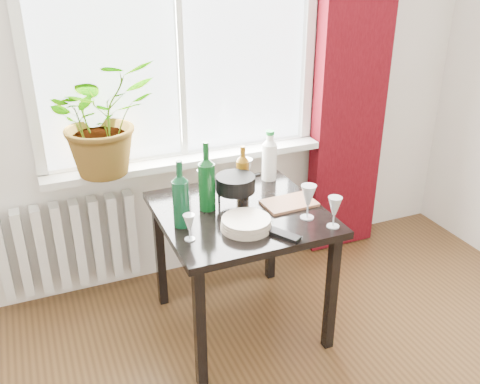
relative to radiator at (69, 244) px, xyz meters
name	(u,v)px	position (x,y,z in m)	size (l,w,h in m)	color
window	(178,26)	(0.75, 0.04, 1.22)	(1.72, 0.08, 1.62)	white
windowsill	(187,159)	(0.75, -0.03, 0.44)	(1.72, 0.20, 0.04)	silver
curtain	(353,67)	(1.87, -0.06, 0.92)	(0.50, 0.12, 2.56)	#3D050B
radiator	(69,244)	(0.00, 0.00, 0.00)	(0.80, 0.10, 0.55)	silver
table	(241,226)	(0.85, -0.63, 0.27)	(0.85, 0.85, 0.74)	black
potted_plant	(102,117)	(0.26, -0.09, 0.79)	(0.58, 0.50, 0.64)	#2A751F
wine_bottle_left	(181,193)	(0.52, -0.66, 0.54)	(0.08, 0.08, 0.35)	#0B3A1F
wine_bottle_right	(207,176)	(0.70, -0.54, 0.55)	(0.09, 0.09, 0.38)	#0C3F17
bottle_amber	(243,170)	(0.94, -0.45, 0.51)	(0.07, 0.07, 0.29)	brown
cleaning_bottle	(269,155)	(1.16, -0.32, 0.51)	(0.09, 0.09, 0.31)	white
wineglass_front_right	(308,201)	(1.13, -0.84, 0.45)	(0.08, 0.08, 0.19)	#B3B8C1
wineglass_far_right	(334,212)	(1.21, -0.97, 0.44)	(0.07, 0.07, 0.17)	silver
wineglass_back_center	(245,175)	(0.97, -0.42, 0.46)	(0.09, 0.09, 0.20)	silver
wineglass_back_left	(203,182)	(0.73, -0.37, 0.44)	(0.06, 0.06, 0.15)	white
wineglass_front_left	(189,227)	(0.51, -0.81, 0.43)	(0.06, 0.06, 0.14)	silver
plate_stack	(246,223)	(0.80, -0.82, 0.39)	(0.26, 0.26, 0.06)	beige
fondue_pot	(235,190)	(0.85, -0.55, 0.44)	(0.24, 0.21, 0.16)	black
tv_remote	(282,234)	(0.93, -0.96, 0.37)	(0.06, 0.19, 0.02)	black
cutting_board	(289,203)	(1.12, -0.66, 0.37)	(0.28, 0.18, 0.02)	#925F42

